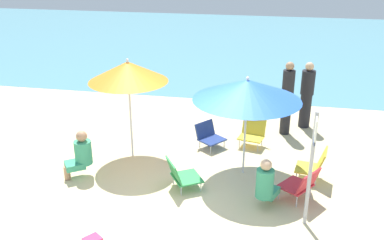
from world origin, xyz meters
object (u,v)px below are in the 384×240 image
at_px(beach_chair_c, 209,135).
at_px(person_d, 81,154).
at_px(beach_chair_a, 314,165).
at_px(person_a, 307,95).
at_px(person_c, 266,184).
at_px(warning_sign, 313,152).
at_px(umbrella_orange, 128,72).
at_px(beach_chair_b, 252,132).
at_px(person_b, 287,98).
at_px(beach_chair_e, 301,184).
at_px(beach_chair_d, 181,175).
at_px(umbrella_blue, 247,90).

distance_m(beach_chair_c, person_d, 2.85).
relative_size(beach_chair_a, person_a, 0.41).
relative_size(person_c, warning_sign, 0.48).
bearing_deg(umbrella_orange, person_d, -122.47).
distance_m(umbrella_orange, beach_chair_c, 2.32).
bearing_deg(umbrella_orange, warning_sign, -27.01).
relative_size(person_d, warning_sign, 0.49).
relative_size(person_c, person_d, 0.99).
height_order(beach_chair_b, person_a, person_a).
xyz_separation_m(beach_chair_b, person_b, (0.72, 0.80, 0.59)).
height_order(beach_chair_e, person_c, person_c).
xyz_separation_m(beach_chair_c, person_b, (1.66, 1.07, 0.62)).
distance_m(beach_chair_d, person_b, 3.54).
bearing_deg(beach_chair_d, warning_sign, -48.80).
distance_m(person_a, person_c, 3.88).
relative_size(beach_chair_e, person_b, 0.43).
xyz_separation_m(umbrella_blue, person_a, (1.27, 2.64, -0.90)).
height_order(umbrella_blue, person_b, umbrella_blue).
relative_size(umbrella_orange, beach_chair_b, 3.42).
xyz_separation_m(beach_chair_d, person_b, (1.87, 2.95, 0.60)).
bearing_deg(person_c, person_d, 106.22).
bearing_deg(person_a, beach_chair_b, -138.42).
bearing_deg(beach_chair_e, beach_chair_d, 34.85).
bearing_deg(umbrella_blue, warning_sign, -52.85).
distance_m(beach_chair_b, beach_chair_d, 2.44).
height_order(person_a, person_c, person_a).
distance_m(beach_chair_a, beach_chair_d, 2.52).
bearing_deg(person_d, umbrella_blue, 158.01).
xyz_separation_m(umbrella_blue, beach_chair_a, (1.33, -0.05, -1.38)).
distance_m(umbrella_orange, person_b, 3.79).
xyz_separation_m(umbrella_orange, person_a, (3.66, 2.33, -1.03)).
xyz_separation_m(umbrella_orange, beach_chair_e, (3.45, -1.12, -1.51)).
bearing_deg(beach_chair_e, beach_chair_c, -9.70).
bearing_deg(beach_chair_e, person_b, -50.31).
height_order(beach_chair_c, person_a, person_a).
relative_size(beach_chair_d, person_c, 0.82).
relative_size(person_a, person_c, 1.74).
bearing_deg(person_b, warning_sign, -76.75).
bearing_deg(person_c, umbrella_blue, 44.87).
distance_m(beach_chair_c, person_a, 2.71).
distance_m(umbrella_blue, person_b, 2.41).
xyz_separation_m(person_d, warning_sign, (4.17, -0.74, 0.80)).
height_order(beach_chair_a, person_c, person_c).
relative_size(person_a, warning_sign, 0.84).
bearing_deg(umbrella_blue, umbrella_orange, 172.68).
relative_size(umbrella_orange, person_b, 1.21).
bearing_deg(beach_chair_b, beach_chair_e, 37.50).
distance_m(umbrella_orange, beach_chair_e, 3.93).
distance_m(person_c, warning_sign, 1.11).
height_order(beach_chair_e, person_d, person_d).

